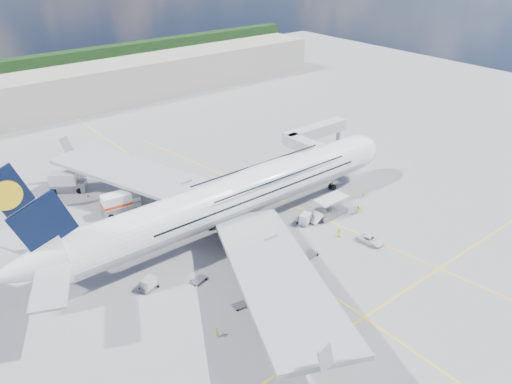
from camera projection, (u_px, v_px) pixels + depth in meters
ground at (272, 254)px, 83.79m from camera, size 300.00×300.00×0.00m
taxi_line_main at (272, 254)px, 83.78m from camera, size 0.25×220.00×0.01m
taxi_line_cross at (364, 317)px, 69.97m from camera, size 120.00×0.25×0.01m
taxi_line_diag at (293, 206)px, 98.45m from camera, size 14.16×99.06×0.01m
airliner at (237, 195)px, 87.65m from camera, size 77.26×79.15×23.71m
jet_bridge at (313, 139)px, 111.58m from camera, size 18.80×12.10×8.50m
cargo_loader at (330, 210)px, 94.52m from camera, size 8.53×3.20×3.67m
terminal at (63, 92)px, 146.63m from camera, size 180.00×16.00×12.00m
tree_line at (123, 54)px, 200.81m from camera, size 160.00×6.00×8.00m
dolly_row_a at (241, 305)px, 71.93m from camera, size 2.73×1.70×0.38m
dolly_row_b at (267, 330)px, 67.33m from camera, size 2.75×1.65×0.38m
dolly_row_c at (199, 280)px, 77.06m from camera, size 2.88×2.07×0.38m
dolly_back at (149, 283)px, 75.10m from camera, size 3.31×2.56×1.86m
dolly_nose_far at (308, 255)px, 82.68m from camera, size 3.66×2.29×0.50m
dolly_nose_near at (305, 219)px, 91.92m from camera, size 3.57×2.79×2.00m
baggage_tug at (264, 253)px, 82.47m from camera, size 2.95×1.54×1.79m
catering_truck_inner at (120, 204)px, 94.69m from camera, size 7.59×3.52×4.39m
catering_truck_outer at (68, 182)px, 103.02m from camera, size 8.00×6.23×4.40m
service_van at (370, 240)px, 86.37m from camera, size 2.71×4.89×1.29m
crew_nose at (364, 193)px, 101.14m from camera, size 0.82×0.76×1.88m
crew_loader at (358, 210)px, 95.20m from camera, size 1.03×1.08×1.77m
crew_wing at (217, 332)px, 66.23m from camera, size 0.46×0.97×1.61m
crew_van at (339, 232)px, 88.00m from camera, size 1.08×1.05×1.87m
crew_tug at (282, 293)px, 73.39m from camera, size 1.16×0.94×1.56m
cone_nose at (363, 162)px, 116.37m from camera, size 0.39×0.39×0.50m
cone_wing_left_inner at (138, 201)px, 99.48m from camera, size 0.39×0.39×0.50m
cone_wing_left_outer at (88, 195)px, 101.61m from camera, size 0.47×0.47×0.59m
cone_wing_right_inner at (264, 274)px, 78.41m from camera, size 0.41×0.41×0.53m
cone_tail at (53, 278)px, 77.38m from camera, size 0.45×0.45×0.58m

